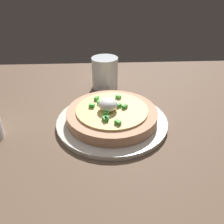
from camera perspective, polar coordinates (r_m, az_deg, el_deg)
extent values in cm
cube|color=brown|center=(57.76, -3.69, -1.90)|extent=(103.82, 76.80, 2.08)
cylinder|color=silver|center=(54.21, 0.00, -2.29)|extent=(25.74, 25.74, 1.10)
cylinder|color=tan|center=(53.25, 0.00, -0.71)|extent=(20.84, 20.84, 2.44)
cylinder|color=#E7C475|center=(52.49, 0.00, 0.61)|extent=(16.43, 16.43, 0.44)
ellipsoid|color=white|center=(51.27, -0.99, 1.85)|extent=(4.36, 4.36, 2.74)
cube|color=#51BC48|center=(49.95, -1.53, -0.33)|extent=(1.50, 1.30, 0.80)
cube|color=#4FBA47|center=(54.36, -3.12, 2.49)|extent=(1.18, 1.47, 0.80)
cube|color=#2C8935|center=(48.19, -1.26, -1.64)|extent=(0.97, 1.38, 0.80)
cube|color=green|center=(48.08, -1.79, -1.74)|extent=(1.27, 1.50, 0.80)
cube|color=green|center=(52.94, -5.03, 1.55)|extent=(1.42, 1.06, 0.80)
cube|color=green|center=(56.01, -3.93, 3.39)|extent=(1.22, 1.49, 0.80)
cube|color=green|center=(52.90, 1.61, 1.64)|extent=(1.47, 1.17, 0.80)
cube|color=green|center=(52.51, 3.17, 1.36)|extent=(1.45, 1.49, 0.80)
cube|color=#54B54B|center=(56.61, 1.58, 3.79)|extent=(1.51, 1.32, 0.80)
cube|color=#2A8234|center=(51.19, -1.30, 0.53)|extent=(0.92, 1.35, 0.80)
cube|color=green|center=(47.02, 1.44, -2.59)|extent=(1.46, 1.48, 0.80)
cylinder|color=silver|center=(69.91, -1.76, 9.65)|extent=(7.78, 7.78, 9.28)
cylinder|color=#B94F0F|center=(70.65, -1.73, 8.20)|extent=(6.85, 6.85, 4.62)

